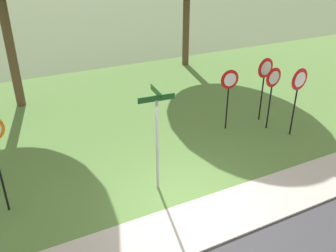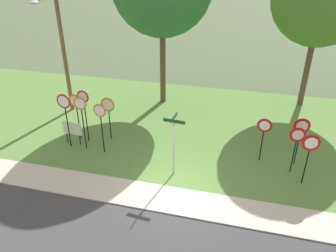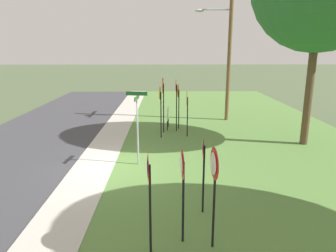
{
  "view_description": "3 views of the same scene",
  "coord_description": "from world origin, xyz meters",
  "px_view_note": "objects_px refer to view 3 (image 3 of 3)",
  "views": [
    {
      "loc": [
        -3.83,
        -6.47,
        6.08
      ],
      "look_at": [
        0.45,
        1.92,
        1.32
      ],
      "focal_mm": 38.64,
      "sensor_mm": 36.0,
      "label": 1
    },
    {
      "loc": [
        2.37,
        -10.62,
        8.81
      ],
      "look_at": [
        -0.97,
        2.29,
        1.7
      ],
      "focal_mm": 34.5,
      "sensor_mm": 36.0,
      "label": 2
    },
    {
      "loc": [
        11.26,
        1.98,
        4.53
      ],
      "look_at": [
        0.55,
        2.12,
        1.84
      ],
      "focal_mm": 33.07,
      "sensor_mm": 36.0,
      "label": 3
    }
  ],
  "objects_px": {
    "stop_sign_near_right": "(187,104)",
    "yield_sign_far_right": "(203,157)",
    "stop_sign_near_left": "(163,92)",
    "stop_sign_far_left": "(176,95)",
    "notice_board": "(168,114)",
    "stop_sign_far_center": "(160,101)",
    "stop_sign_center_tall": "(178,97)",
    "street_name_post": "(137,122)",
    "yield_sign_near_left": "(214,174)",
    "yield_sign_near_right": "(148,179)",
    "stop_sign_far_right": "(163,96)",
    "yield_sign_far_left": "(182,175)",
    "utility_pole": "(228,39)"
  },
  "relations": [
    {
      "from": "stop_sign_near_right",
      "to": "yield_sign_far_right",
      "type": "xyz_separation_m",
      "value": [
        7.75,
        -0.13,
        -0.08
      ]
    },
    {
      "from": "stop_sign_far_left",
      "to": "stop_sign_center_tall",
      "type": "xyz_separation_m",
      "value": [
        -0.55,
        0.15,
        -0.2
      ]
    },
    {
      "from": "yield_sign_far_right",
      "to": "notice_board",
      "type": "bearing_deg",
      "value": -168.03
    },
    {
      "from": "stop_sign_far_left",
      "to": "stop_sign_far_right",
      "type": "distance_m",
      "value": 0.75
    },
    {
      "from": "stop_sign_near_right",
      "to": "street_name_post",
      "type": "height_order",
      "value": "street_name_post"
    },
    {
      "from": "street_name_post",
      "to": "utility_pole",
      "type": "bearing_deg",
      "value": 153.61
    },
    {
      "from": "yield_sign_near_right",
      "to": "yield_sign_far_left",
      "type": "xyz_separation_m",
      "value": [
        -0.43,
        0.75,
        -0.11
      ]
    },
    {
      "from": "stop_sign_near_left",
      "to": "stop_sign_far_center",
      "type": "xyz_separation_m",
      "value": [
        1.93,
        -0.13,
        -0.21
      ]
    },
    {
      "from": "stop_sign_far_left",
      "to": "yield_sign_near_left",
      "type": "distance_m",
      "value": 10.4
    },
    {
      "from": "stop_sign_far_left",
      "to": "notice_board",
      "type": "xyz_separation_m",
      "value": [
        -0.61,
        -0.44,
        -1.22
      ]
    },
    {
      "from": "stop_sign_far_center",
      "to": "street_name_post",
      "type": "distance_m",
      "value": 3.88
    },
    {
      "from": "stop_sign_near_left",
      "to": "stop_sign_far_left",
      "type": "xyz_separation_m",
      "value": [
        0.65,
        0.72,
        -0.07
      ]
    },
    {
      "from": "street_name_post",
      "to": "stop_sign_far_left",
      "type": "bearing_deg",
      "value": 167.1
    },
    {
      "from": "yield_sign_near_left",
      "to": "yield_sign_far_left",
      "type": "bearing_deg",
      "value": -113.03
    },
    {
      "from": "stop_sign_center_tall",
      "to": "yield_sign_near_left",
      "type": "relative_size",
      "value": 1.05
    },
    {
      "from": "stop_sign_far_center",
      "to": "yield_sign_near_right",
      "type": "xyz_separation_m",
      "value": [
        9.32,
        -0.16,
        -0.1
      ]
    },
    {
      "from": "stop_sign_center_tall",
      "to": "stop_sign_far_right",
      "type": "bearing_deg",
      "value": -38.46
    },
    {
      "from": "stop_sign_far_center",
      "to": "stop_sign_center_tall",
      "type": "xyz_separation_m",
      "value": [
        -1.83,
        0.99,
        -0.06
      ]
    },
    {
      "from": "stop_sign_far_left",
      "to": "yield_sign_far_right",
      "type": "relative_size",
      "value": 1.28
    },
    {
      "from": "stop_sign_near_right",
      "to": "notice_board",
      "type": "relative_size",
      "value": 1.91
    },
    {
      "from": "stop_sign_near_left",
      "to": "stop_sign_far_right",
      "type": "bearing_deg",
      "value": 4.96
    },
    {
      "from": "stop_sign_far_left",
      "to": "notice_board",
      "type": "bearing_deg",
      "value": -140.89
    },
    {
      "from": "street_name_post",
      "to": "utility_pole",
      "type": "xyz_separation_m",
      "value": [
        -7.9,
        4.94,
        3.29
      ]
    },
    {
      "from": "stop_sign_far_left",
      "to": "stop_sign_far_right",
      "type": "bearing_deg",
      "value": -69.41
    },
    {
      "from": "yield_sign_near_right",
      "to": "stop_sign_far_left",
      "type": "bearing_deg",
      "value": 169.54
    },
    {
      "from": "stop_sign_near_left",
      "to": "utility_pole",
      "type": "relative_size",
      "value": 0.31
    },
    {
      "from": "stop_sign_far_left",
      "to": "yield_sign_near_left",
      "type": "relative_size",
      "value": 1.18
    },
    {
      "from": "yield_sign_near_right",
      "to": "notice_board",
      "type": "distance_m",
      "value": 11.26
    },
    {
      "from": "yield_sign_near_left",
      "to": "yield_sign_far_right",
      "type": "distance_m",
      "value": 1.59
    },
    {
      "from": "stop_sign_center_tall",
      "to": "street_name_post",
      "type": "xyz_separation_m",
      "value": [
        5.61,
        -1.84,
        -0.12
      ]
    },
    {
      "from": "stop_sign_far_left",
      "to": "street_name_post",
      "type": "distance_m",
      "value": 5.34
    },
    {
      "from": "stop_sign_near_left",
      "to": "stop_sign_far_left",
      "type": "relative_size",
      "value": 1.01
    },
    {
      "from": "stop_sign_center_tall",
      "to": "yield_sign_far_left",
      "type": "distance_m",
      "value": 10.73
    },
    {
      "from": "yield_sign_near_left",
      "to": "stop_sign_center_tall",
      "type": "bearing_deg",
      "value": 176.04
    },
    {
      "from": "stop_sign_far_center",
      "to": "notice_board",
      "type": "xyz_separation_m",
      "value": [
        -1.88,
        0.4,
        -1.08
      ]
    },
    {
      "from": "stop_sign_near_left",
      "to": "yield_sign_far_left",
      "type": "xyz_separation_m",
      "value": [
        10.82,
        0.46,
        -0.42
      ]
    },
    {
      "from": "stop_sign_near_left",
      "to": "street_name_post",
      "type": "distance_m",
      "value": 5.8
    },
    {
      "from": "stop_sign_far_center",
      "to": "yield_sign_far_right",
      "type": "distance_m",
      "value": 7.63
    },
    {
      "from": "yield_sign_near_right",
      "to": "notice_board",
      "type": "bearing_deg",
      "value": 172.09
    },
    {
      "from": "stop_sign_far_center",
      "to": "yield_sign_far_right",
      "type": "xyz_separation_m",
      "value": [
        7.53,
        1.23,
        -0.26
      ]
    },
    {
      "from": "stop_sign_far_right",
      "to": "notice_board",
      "type": "relative_size",
      "value": 2.27
    },
    {
      "from": "stop_sign_far_right",
      "to": "street_name_post",
      "type": "height_order",
      "value": "street_name_post"
    },
    {
      "from": "street_name_post",
      "to": "yield_sign_near_right",
      "type": "bearing_deg",
      "value": 12.7
    },
    {
      "from": "stop_sign_near_left",
      "to": "yield_sign_near_left",
      "type": "height_order",
      "value": "stop_sign_near_left"
    },
    {
      "from": "utility_pole",
      "to": "notice_board",
      "type": "distance_m",
      "value": 6.02
    },
    {
      "from": "stop_sign_far_center",
      "to": "yield_sign_far_left",
      "type": "distance_m",
      "value": 8.91
    },
    {
      "from": "stop_sign_far_left",
      "to": "yield_sign_near_left",
      "type": "bearing_deg",
      "value": 5.16
    },
    {
      "from": "stop_sign_far_right",
      "to": "yield_sign_near_right",
      "type": "distance_m",
      "value": 10.38
    },
    {
      "from": "yield_sign_far_right",
      "to": "utility_pole",
      "type": "xyz_separation_m",
      "value": [
        -11.64,
        2.85,
        3.37
      ]
    },
    {
      "from": "stop_sign_far_center",
      "to": "yield_sign_near_left",
      "type": "distance_m",
      "value": 9.2
    }
  ]
}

